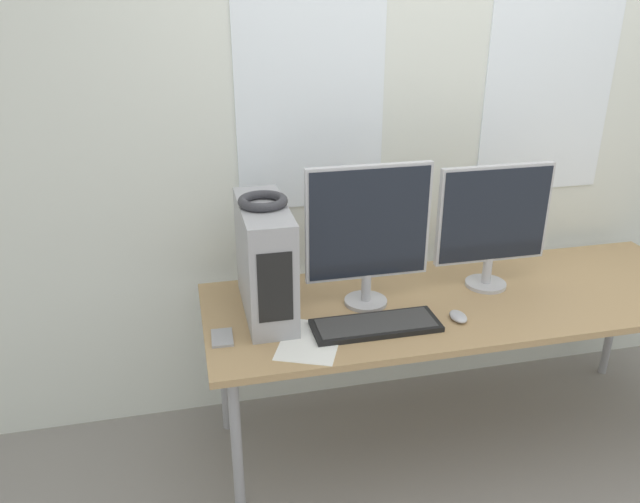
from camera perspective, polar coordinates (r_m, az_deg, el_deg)
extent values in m
plane|color=gray|center=(2.80, 15.19, -20.68)|extent=(14.00, 14.00, 0.00)
cube|color=silver|center=(2.87, 10.03, 11.82)|extent=(8.00, 0.06, 2.70)
cube|color=white|center=(2.65, -0.86, 14.76)|extent=(0.63, 0.01, 1.02)
cube|color=white|center=(3.07, 20.33, 14.57)|extent=(0.63, 0.01, 1.02)
cube|color=tan|center=(2.66, 13.14, -4.34)|extent=(2.15, 0.74, 0.03)
cylinder|color=#99999E|center=(2.39, -7.58, -17.79)|extent=(0.04, 0.04, 0.69)
cylinder|color=#99999E|center=(2.86, -8.82, -10.19)|extent=(0.04, 0.04, 0.69)
cylinder|color=#99999E|center=(3.54, 25.28, -5.32)|extent=(0.04, 0.04, 0.69)
cube|color=#9E9EA3|center=(2.39, -5.05, -0.75)|extent=(0.18, 0.49, 0.44)
cube|color=black|center=(2.17, -4.10, -3.34)|extent=(0.12, 0.00, 0.26)
torus|color=#333338|center=(2.31, -5.25, 4.63)|extent=(0.19, 0.19, 0.03)
cylinder|color=#B7B7BC|center=(2.54, 4.20, -4.57)|extent=(0.17, 0.17, 0.02)
cylinder|color=#B7B7BC|center=(2.51, 4.24, -3.24)|extent=(0.04, 0.04, 0.12)
cube|color=#B7B7BC|center=(2.40, 4.43, 2.64)|extent=(0.49, 0.03, 0.46)
cube|color=black|center=(2.38, 4.55, 2.51)|extent=(0.47, 0.00, 0.43)
cylinder|color=#B7B7BC|center=(2.76, 14.89, -2.88)|extent=(0.17, 0.17, 0.02)
cylinder|color=#B7B7BC|center=(2.74, 15.03, -1.63)|extent=(0.04, 0.04, 0.12)
cube|color=#B7B7BC|center=(2.64, 15.60, 3.31)|extent=(0.49, 0.03, 0.41)
cube|color=black|center=(2.63, 15.76, 3.19)|extent=(0.46, 0.00, 0.39)
cube|color=black|center=(2.37, 5.11, -6.76)|extent=(0.48, 0.18, 0.02)
cube|color=#383838|center=(2.36, 5.12, -6.52)|extent=(0.44, 0.15, 0.00)
ellipsoid|color=#B2B2B7|center=(2.47, 12.53, -5.82)|extent=(0.06, 0.10, 0.03)
cube|color=#99999E|center=(2.32, -8.94, -7.80)|extent=(0.08, 0.12, 0.01)
cube|color=white|center=(2.28, -0.91, -8.17)|extent=(0.31, 0.35, 0.00)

